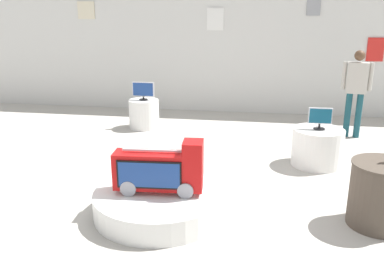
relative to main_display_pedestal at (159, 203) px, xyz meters
name	(u,v)px	position (x,y,z in m)	size (l,w,h in m)	color
ground_plane	(183,196)	(0.20, 0.56, -0.15)	(30.00, 30.00, 0.00)	#B2ADA3
back_wall_display	(220,46)	(0.20, 5.60, 1.46)	(12.05, 0.13, 3.21)	silver
main_display_pedestal	(159,203)	(0.00, 0.00, 0.00)	(1.63, 1.63, 0.30)	silver
novelty_firetruck_tv	(160,171)	(0.02, -0.01, 0.43)	(1.10, 0.40, 0.67)	gray
display_pedestal_left_rear	(144,114)	(-1.24, 3.81, 0.16)	(0.64, 0.64, 0.61)	silver
tv_on_left_rear	(143,90)	(-1.24, 3.80, 0.67)	(0.47, 0.18, 0.38)	black
display_pedestal_center_rear	(317,147)	(2.15, 2.08, 0.16)	(0.82, 0.82, 0.61)	silver
tv_on_center_rear	(320,118)	(2.15, 2.08, 0.66)	(0.37, 0.18, 0.35)	black
side_table_round	(381,194)	(2.63, 0.13, 0.25)	(0.74, 0.74, 0.78)	#4C4238
shopper_browsing_near_truck	(356,87)	(3.04, 3.82, 0.86)	(0.55, 0.27, 1.71)	#194751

